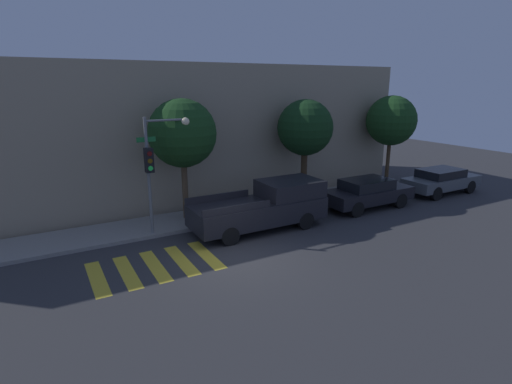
# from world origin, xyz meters

# --- Properties ---
(ground_plane) EXTENTS (60.00, 60.00, 0.00)m
(ground_plane) POSITION_xyz_m (0.00, 0.00, 0.00)
(ground_plane) COLOR #333335
(sidewalk) EXTENTS (26.00, 2.38, 0.14)m
(sidewalk) POSITION_xyz_m (0.00, 4.39, 0.07)
(sidewalk) COLOR gray
(sidewalk) RESTS_ON ground
(building_row) EXTENTS (26.00, 6.00, 6.69)m
(building_row) POSITION_xyz_m (0.00, 8.98, 3.35)
(building_row) COLOR gray
(building_row) RESTS_ON ground
(crosswalk) EXTENTS (4.03, 2.60, 0.00)m
(crosswalk) POSITION_xyz_m (-2.66, 0.80, 0.00)
(crosswalk) COLOR gold
(crosswalk) RESTS_ON ground
(traffic_light_pole) EXTENTS (2.06, 0.56, 4.61)m
(traffic_light_pole) POSITION_xyz_m (-1.62, 3.37, 3.19)
(traffic_light_pole) COLOR slate
(traffic_light_pole) RESTS_ON ground
(pickup_truck) EXTENTS (5.54, 2.04, 1.89)m
(pickup_truck) POSITION_xyz_m (2.32, 2.10, 0.95)
(pickup_truck) COLOR black
(pickup_truck) RESTS_ON ground
(sedan_near_corner) EXTENTS (4.49, 1.77, 1.42)m
(sedan_near_corner) POSITION_xyz_m (7.95, 2.10, 0.77)
(sedan_near_corner) COLOR black
(sedan_near_corner) RESTS_ON ground
(sedan_middle) EXTENTS (4.50, 1.79, 1.35)m
(sedan_middle) POSITION_xyz_m (13.34, 2.10, 0.74)
(sedan_middle) COLOR #4C5156
(sedan_middle) RESTS_ON ground
(tree_near_corner) EXTENTS (2.83, 2.83, 5.21)m
(tree_near_corner) POSITION_xyz_m (-0.21, 4.59, 3.78)
(tree_near_corner) COLOR brown
(tree_near_corner) RESTS_ON ground
(tree_midblock) EXTENTS (2.72, 2.72, 5.06)m
(tree_midblock) POSITION_xyz_m (6.01, 4.59, 3.67)
(tree_midblock) COLOR #42301E
(tree_midblock) RESTS_ON ground
(tree_far_end) EXTENTS (2.75, 2.75, 5.16)m
(tree_far_end) POSITION_xyz_m (11.89, 4.59, 3.77)
(tree_far_end) COLOR #4C3823
(tree_far_end) RESTS_ON ground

